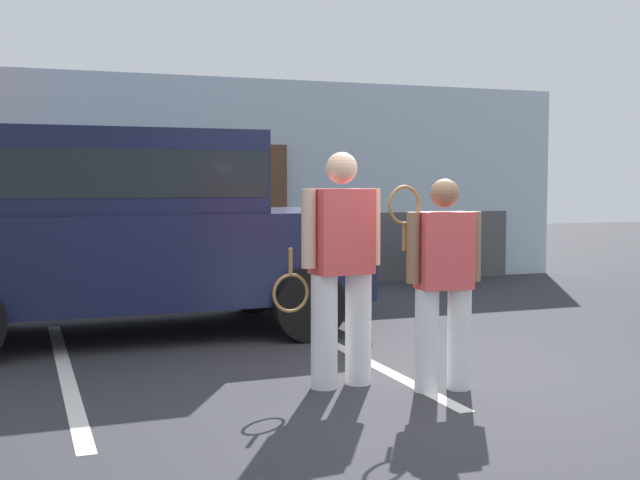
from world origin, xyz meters
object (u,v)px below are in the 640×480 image
object	(u,v)px
parked_suv	(120,223)
tennis_player_man	(341,266)
tennis_player_woman	(443,280)
potted_plant_by_porch	(442,255)

from	to	relation	value
parked_suv	tennis_player_man	size ratio (longest dim) A/B	2.60
parked_suv	tennis_player_woman	distance (m)	3.65
parked_suv	tennis_player_woman	bearing A→B (deg)	-57.95
tennis_player_woman	potted_plant_by_porch	bearing A→B (deg)	-113.64
parked_suv	potted_plant_by_porch	world-z (taller)	parked_suv
potted_plant_by_porch	tennis_player_woman	bearing A→B (deg)	-118.90
tennis_player_man	tennis_player_woman	bearing A→B (deg)	143.86
parked_suv	tennis_player_man	bearing A→B (deg)	-64.63
tennis_player_woman	potted_plant_by_porch	distance (m)	6.15
tennis_player_man	potted_plant_by_porch	size ratio (longest dim) A/B	2.11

